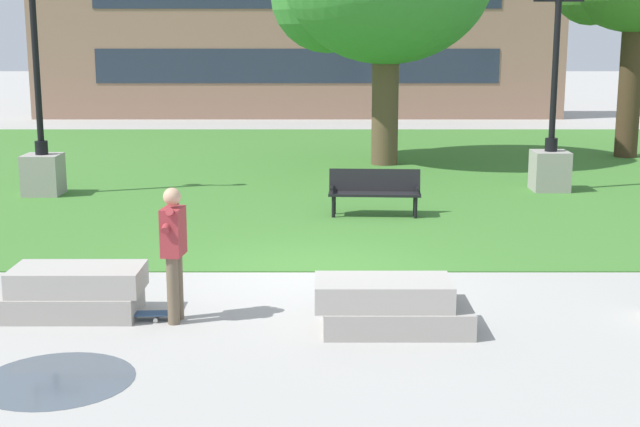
{
  "coord_description": "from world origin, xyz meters",
  "views": [
    {
      "loc": [
        0.16,
        -13.05,
        3.58
      ],
      "look_at": [
        0.18,
        -1.4,
        1.2
      ],
      "focal_mm": 50.0,
      "sensor_mm": 36.0,
      "label": 1
    }
  ],
  "objects_px": {
    "person_skateboarder": "(172,246)",
    "park_bench_near_right": "(373,189)",
    "skateboard": "(137,314)",
    "lamp_post_center": "(40,149)",
    "lamp_post_left": "(549,148)",
    "concrete_block_center": "(71,292)",
    "concrete_block_left": "(389,306)"
  },
  "relations": [
    {
      "from": "skateboard",
      "to": "lamp_post_center",
      "type": "bearing_deg",
      "value": 113.79
    },
    {
      "from": "park_bench_near_right",
      "to": "lamp_post_left",
      "type": "distance_m",
      "value": 5.05
    },
    {
      "from": "concrete_block_left",
      "to": "skateboard",
      "type": "distance_m",
      "value": 3.18
    },
    {
      "from": "lamp_post_center",
      "to": "concrete_block_left",
      "type": "bearing_deg",
      "value": -52.52
    },
    {
      "from": "person_skateboarder",
      "to": "concrete_block_center",
      "type": "bearing_deg",
      "value": 169.94
    },
    {
      "from": "lamp_post_left",
      "to": "skateboard",
      "type": "bearing_deg",
      "value": -129.01
    },
    {
      "from": "lamp_post_center",
      "to": "park_bench_near_right",
      "type": "bearing_deg",
      "value": -17.39
    },
    {
      "from": "lamp_post_left",
      "to": "lamp_post_center",
      "type": "bearing_deg",
      "value": -177.28
    },
    {
      "from": "skateboard",
      "to": "lamp_post_center",
      "type": "relative_size",
      "value": 0.2
    },
    {
      "from": "concrete_block_center",
      "to": "person_skateboarder",
      "type": "bearing_deg",
      "value": -10.06
    },
    {
      "from": "skateboard",
      "to": "lamp_post_left",
      "type": "height_order",
      "value": "lamp_post_left"
    },
    {
      "from": "concrete_block_left",
      "to": "lamp_post_left",
      "type": "xyz_separation_m",
      "value": [
        4.39,
        9.69,
        0.69
      ]
    },
    {
      "from": "concrete_block_center",
      "to": "person_skateboarder",
      "type": "height_order",
      "value": "person_skateboarder"
    },
    {
      "from": "concrete_block_center",
      "to": "concrete_block_left",
      "type": "height_order",
      "value": "same"
    },
    {
      "from": "park_bench_near_right",
      "to": "lamp_post_left",
      "type": "height_order",
      "value": "lamp_post_left"
    },
    {
      "from": "concrete_block_center",
      "to": "person_skateboarder",
      "type": "xyz_separation_m",
      "value": [
        1.36,
        -0.24,
        0.67
      ]
    },
    {
      "from": "concrete_block_left",
      "to": "lamp_post_center",
      "type": "relative_size",
      "value": 0.37
    },
    {
      "from": "skateboard",
      "to": "park_bench_near_right",
      "type": "bearing_deg",
      "value": 62.61
    },
    {
      "from": "person_skateboarder",
      "to": "lamp_post_center",
      "type": "distance_m",
      "value": 9.82
    },
    {
      "from": "person_skateboarder",
      "to": "park_bench_near_right",
      "type": "xyz_separation_m",
      "value": [
        2.89,
        6.54,
        -0.44
      ]
    },
    {
      "from": "lamp_post_left",
      "to": "park_bench_near_right",
      "type": "bearing_deg",
      "value": -146.06
    },
    {
      "from": "person_skateboarder",
      "to": "lamp_post_left",
      "type": "bearing_deg",
      "value": 52.92
    },
    {
      "from": "concrete_block_center",
      "to": "lamp_post_left",
      "type": "bearing_deg",
      "value": 47.25
    },
    {
      "from": "concrete_block_center",
      "to": "lamp_post_left",
      "type": "distance_m",
      "value": 12.42
    },
    {
      "from": "skateboard",
      "to": "lamp_post_left",
      "type": "distance_m",
      "value": 12.01
    },
    {
      "from": "lamp_post_center",
      "to": "lamp_post_left",
      "type": "bearing_deg",
      "value": 2.72
    },
    {
      "from": "park_bench_near_right",
      "to": "lamp_post_left",
      "type": "xyz_separation_m",
      "value": [
        4.17,
        2.81,
        0.45
      ]
    },
    {
      "from": "lamp_post_center",
      "to": "lamp_post_left",
      "type": "height_order",
      "value": "lamp_post_center"
    },
    {
      "from": "person_skateboarder",
      "to": "lamp_post_center",
      "type": "height_order",
      "value": "lamp_post_center"
    },
    {
      "from": "concrete_block_left",
      "to": "concrete_block_center",
      "type": "bearing_deg",
      "value": 171.76
    },
    {
      "from": "person_skateboarder",
      "to": "lamp_post_center",
      "type": "bearing_deg",
      "value": 116.23
    },
    {
      "from": "lamp_post_left",
      "to": "concrete_block_left",
      "type": "bearing_deg",
      "value": -114.35
    }
  ]
}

